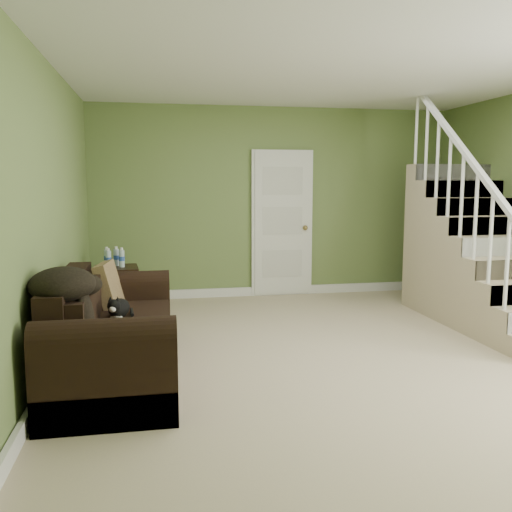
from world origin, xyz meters
name	(u,v)px	position (x,y,z in m)	size (l,w,h in m)	color
floor	(338,354)	(0.00, 0.00, 0.00)	(5.00, 5.50, 0.01)	#C1AC8B
ceiling	(344,63)	(0.00, 0.00, 2.60)	(5.00, 5.50, 0.01)	white
wall_back	(274,203)	(0.00, 2.75, 1.30)	(5.00, 0.04, 2.60)	olive
wall_left	(46,217)	(-2.50, 0.00, 1.30)	(0.04, 5.50, 2.60)	olive
baseboard_back	(275,291)	(0.00, 2.72, 0.06)	(5.00, 0.04, 0.12)	white
baseboard_left	(58,364)	(-2.47, 0.00, 0.06)	(0.04, 5.50, 0.12)	white
door	(282,224)	(0.10, 2.71, 1.01)	(0.86, 0.12, 2.02)	white
staircase	(477,264)	(1.99, 0.97, 0.64)	(1.00, 2.51, 2.82)	#C1AC8B
sofa	(110,338)	(-2.02, -0.22, 0.32)	(0.91, 2.12, 0.84)	black
side_table	(117,291)	(-2.10, 1.84, 0.31)	(0.54, 0.54, 0.82)	black
cat	(119,308)	(-1.95, -0.09, 0.54)	(0.22, 0.44, 0.21)	black
banana	(132,324)	(-1.83, -0.40, 0.48)	(0.05, 0.17, 0.05)	gold
throw_pillow	(109,286)	(-2.06, 0.41, 0.63)	(0.11, 0.43, 0.43)	#48301C
throw_blanket	(62,285)	(-2.28, -0.72, 0.87)	(0.45, 0.59, 0.24)	black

